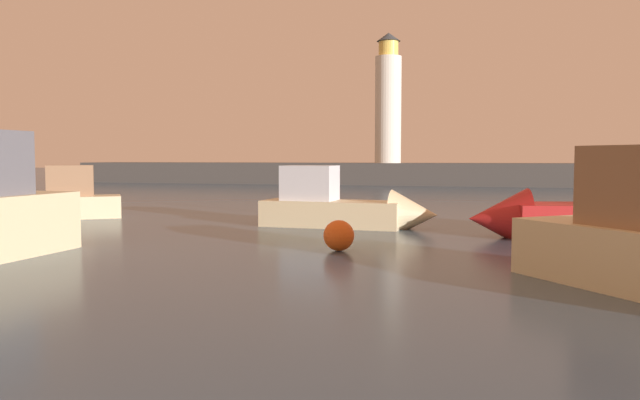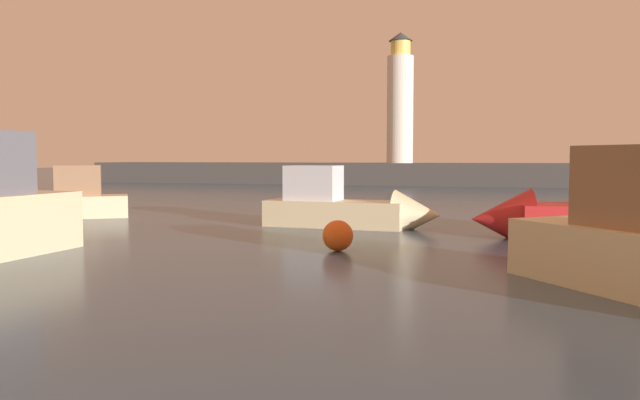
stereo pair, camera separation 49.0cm
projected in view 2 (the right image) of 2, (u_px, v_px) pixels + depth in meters
ground_plane at (408, 210)px, 31.55m from camera, size 220.00×220.00×0.00m
breakwater at (458, 174)px, 59.96m from camera, size 74.70×6.17×2.06m
lighthouse at (400, 102)px, 61.08m from camera, size 2.50×2.50×12.33m
motorboat_1 at (55, 202)px, 27.35m from camera, size 5.62×4.49×2.51m
motorboat_2 at (354, 208)px, 23.80m from camera, size 6.62×2.14×2.64m
motorboat_4 at (589, 214)px, 20.31m from camera, size 7.81×3.51×2.89m
mooring_buoy at (338, 236)px, 17.75m from camera, size 0.86×0.86×0.86m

